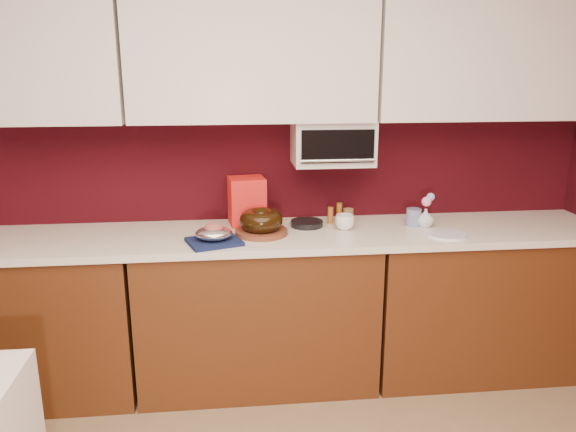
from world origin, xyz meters
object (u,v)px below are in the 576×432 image
(foil_ham_nest, at_px, (214,233))
(blue_jar, at_px, (414,217))
(pandoro_box, at_px, (247,201))
(coffee_mug, at_px, (345,221))
(toaster_oven, at_px, (332,142))
(bundt_cake, at_px, (261,220))
(flower_vase, at_px, (425,217))

(foil_ham_nest, distance_m, blue_jar, 1.16)
(pandoro_box, xyz_separation_m, coffee_mug, (0.54, -0.18, -0.09))
(blue_jar, bearing_deg, toaster_oven, 165.91)
(blue_jar, bearing_deg, coffee_mug, -175.28)
(toaster_oven, height_order, bundt_cake, toaster_oven)
(pandoro_box, relative_size, flower_vase, 2.30)
(coffee_mug, bearing_deg, pandoro_box, 161.62)
(blue_jar, bearing_deg, pandoro_box, 171.27)
(toaster_oven, height_order, coffee_mug, toaster_oven)
(blue_jar, height_order, flower_vase, flower_vase)
(toaster_oven, bearing_deg, blue_jar, -14.09)
(bundt_cake, relative_size, blue_jar, 2.34)
(coffee_mug, bearing_deg, flower_vase, 1.08)
(foil_ham_nest, bearing_deg, blue_jar, 10.54)
(coffee_mug, bearing_deg, bundt_cake, -175.10)
(coffee_mug, relative_size, blue_jar, 1.03)
(bundt_cake, bearing_deg, flower_vase, 2.99)
(blue_jar, relative_size, flower_vase, 0.85)
(toaster_oven, xyz_separation_m, blue_jar, (0.46, -0.12, -0.42))
(bundt_cake, height_order, pandoro_box, pandoro_box)
(foil_ham_nest, bearing_deg, pandoro_box, 62.51)
(flower_vase, bearing_deg, foil_ham_nest, -171.15)
(bundt_cake, relative_size, pandoro_box, 0.86)
(pandoro_box, distance_m, coffee_mug, 0.58)
(pandoro_box, xyz_separation_m, flower_vase, (1.02, -0.17, -0.08))
(blue_jar, distance_m, flower_vase, 0.07)
(flower_vase, bearing_deg, pandoro_box, 170.42)
(bundt_cake, relative_size, foil_ham_nest, 1.23)
(foil_ham_nest, height_order, flower_vase, flower_vase)
(bundt_cake, bearing_deg, foil_ham_nest, -151.70)
(toaster_oven, height_order, foil_ham_nest, toaster_oven)
(pandoro_box, xyz_separation_m, blue_jar, (0.95, -0.15, -0.09))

